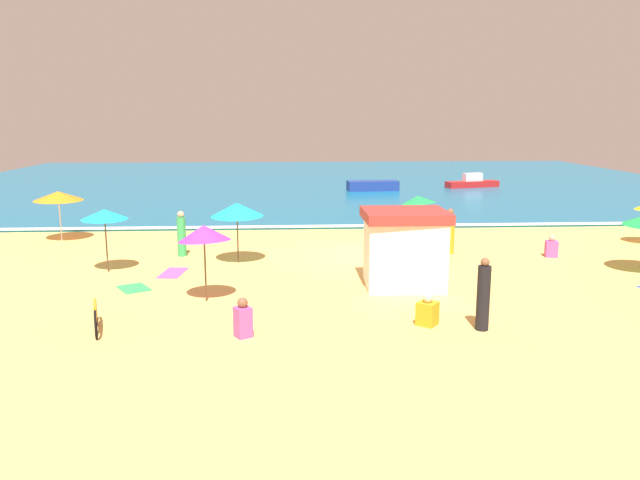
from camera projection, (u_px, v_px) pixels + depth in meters
name	position (u px, v px, depth m)	size (l,w,h in m)	color
ground_plane	(360.00, 256.00, 24.21)	(60.00, 60.00, 0.00)	#EDBC60
ocean_water	(319.00, 181.00, 51.62)	(60.00, 44.00, 0.10)	#146B93
wave_breaker_foam	(344.00, 226.00, 30.36)	(57.00, 0.70, 0.01)	white
lifeguard_cabana	(404.00, 248.00, 19.76)	(2.60, 2.32, 2.45)	white
beach_umbrella_0	(104.00, 214.00, 21.45)	(2.00, 2.01, 2.23)	#4C3823
beach_umbrella_2	(58.00, 196.00, 26.93)	(2.84, 2.84, 2.19)	silver
beach_umbrella_3	(204.00, 233.00, 17.99)	(2.15, 2.15, 2.32)	#4C3823
beach_umbrella_4	(418.00, 200.00, 27.44)	(2.17, 2.16, 1.99)	#4C3823
beach_umbrella_5	(237.00, 210.00, 22.80)	(2.31, 2.32, 2.27)	#4C3823
parked_bicycle	(96.00, 316.00, 15.77)	(0.57, 1.76, 0.76)	black
beachgoer_0	(182.00, 235.00, 24.12)	(0.48, 0.48, 1.77)	green
beachgoer_1	(450.00, 232.00, 24.60)	(0.47, 0.47, 1.80)	orange
beachgoer_3	(551.00, 248.00, 24.08)	(0.52, 0.52, 0.86)	#D84CA5
beachgoer_4	(243.00, 319.00, 15.30)	(0.50, 0.50, 1.00)	#D84CA5
beachgoer_5	(441.00, 251.00, 23.44)	(0.54, 0.54, 0.86)	orange
beachgoer_7	(483.00, 296.00, 15.73)	(0.34, 0.34, 1.88)	black
beachgoer_8	(427.00, 312.00, 16.21)	(0.66, 0.66, 0.85)	orange
beach_towel_0	(173.00, 273.00, 21.65)	(0.92, 1.63, 0.01)	#D84CA5
beach_towel_1	(134.00, 288.00, 19.71)	(1.33, 1.44, 0.01)	green
small_boat_0	(373.00, 186.00, 44.80)	(3.72, 1.62, 0.70)	navy
small_boat_1	(472.00, 183.00, 46.91)	(4.24, 2.00, 1.06)	red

